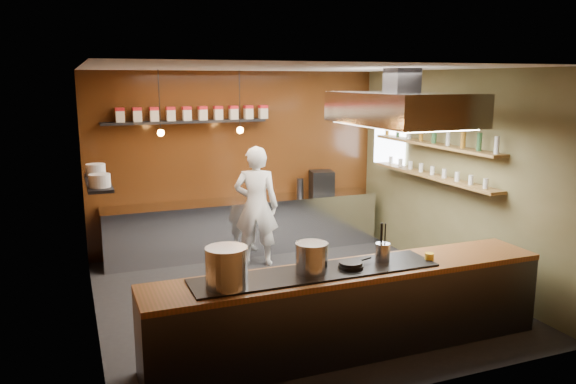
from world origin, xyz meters
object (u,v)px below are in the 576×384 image
espresso_machine (322,182)px  chef (256,206)px  stockpot_large (227,267)px  extractor_hood (401,108)px  stockpot_small (312,258)px

espresso_machine → chef: 1.65m
stockpot_large → espresso_machine: 4.83m
extractor_hood → chef: extractor_hood is taller
extractor_hood → stockpot_large: extractor_hood is taller
extractor_hood → chef: size_ratio=1.07×
stockpot_small → espresso_machine: size_ratio=0.86×
chef → extractor_hood: bearing=149.4°
stockpot_large → chef: 3.46m
extractor_hood → stockpot_small: bearing=-145.6°
stockpot_large → stockpot_small: (0.91, 0.08, -0.04)m
stockpot_large → extractor_hood: bearing=25.7°
extractor_hood → chef: bearing=124.9°
chef → espresso_machine: bearing=-128.3°
stockpot_large → espresso_machine: stockpot_large is taller
extractor_hood → stockpot_small: size_ratio=6.04×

